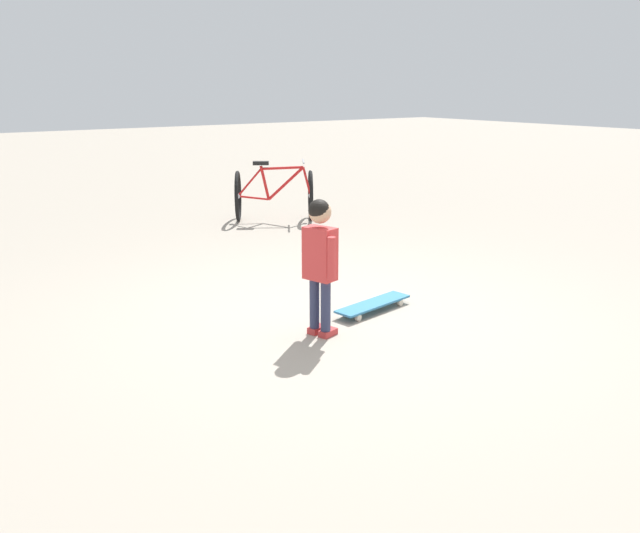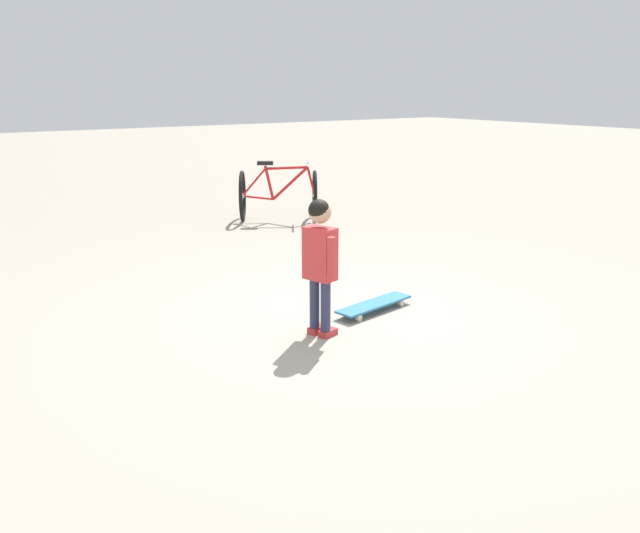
# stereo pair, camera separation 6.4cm
# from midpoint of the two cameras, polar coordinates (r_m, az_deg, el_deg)

# --- Properties ---
(ground_plane) EXTENTS (50.00, 50.00, 0.00)m
(ground_plane) POSITION_cam_midpoint_polar(r_m,az_deg,el_deg) (5.43, 1.46, -4.46)
(ground_plane) COLOR #9E9384
(child_person) EXTENTS (0.40, 0.23, 1.06)m
(child_person) POSITION_cam_midpoint_polar(r_m,az_deg,el_deg) (4.85, -0.37, 1.21)
(child_person) COLOR #2D3351
(child_person) RESTS_ON ground
(skateboard) EXTENTS (0.32, 0.80, 0.07)m
(skateboard) POSITION_cam_midpoint_polar(r_m,az_deg,el_deg) (5.57, 4.34, -3.31)
(skateboard) COLOR teal
(skateboard) RESTS_ON ground
(bicycle_mid) EXTENTS (1.17, 1.28, 0.85)m
(bicycle_mid) POSITION_cam_midpoint_polar(r_m,az_deg,el_deg) (9.25, -4.21, 6.33)
(bicycle_mid) COLOR black
(bicycle_mid) RESTS_ON ground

